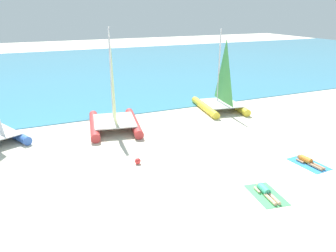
{
  "coord_description": "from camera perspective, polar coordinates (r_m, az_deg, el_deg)",
  "views": [
    {
      "loc": [
        -7.02,
        -10.64,
        7.32
      ],
      "look_at": [
        0.0,
        5.17,
        1.2
      ],
      "focal_mm": 36.26,
      "sensor_mm": 36.0,
      "label": 1
    }
  ],
  "objects": [
    {
      "name": "ocean_water",
      "position": [
        43.31,
        -14.46,
        9.19
      ],
      "size": [
        120.0,
        40.0,
        0.05
      ],
      "primitive_type": "cube",
      "color": "teal",
      "rests_on": "ground"
    },
    {
      "name": "sunbather_right",
      "position": [
        18.11,
        22.46,
        -5.48
      ],
      "size": [
        0.57,
        1.57,
        0.3
      ],
      "rotation": [
        0.0,
        0.0,
        0.06
      ],
      "color": "orange",
      "rests_on": "towel_right"
    },
    {
      "name": "towel_left",
      "position": [
        14.77,
        16.17,
        -11.05
      ],
      "size": [
        1.38,
        2.05,
        0.01
      ],
      "primitive_type": "cube",
      "rotation": [
        0.0,
        0.0,
        -0.16
      ],
      "color": "#4CB266",
      "rests_on": "ground"
    },
    {
      "name": "ground_plane",
      "position": [
        22.99,
        -4.9,
        0.85
      ],
      "size": [
        120.0,
        120.0,
        0.0
      ],
      "primitive_type": "plane",
      "color": "beige"
    },
    {
      "name": "sunbather_left",
      "position": [
        14.75,
        16.08,
        -10.51
      ],
      "size": [
        0.64,
        1.57,
        0.3
      ],
      "rotation": [
        0.0,
        0.0,
        -0.16
      ],
      "color": "#3FB28C",
      "rests_on": "towel_left"
    },
    {
      "name": "beach_ball",
      "position": [
        16.79,
        -5.11,
        -5.88
      ],
      "size": [
        0.29,
        0.29,
        0.29
      ],
      "primitive_type": "sphere",
      "color": "red",
      "rests_on": "ground"
    },
    {
      "name": "sailboat_red",
      "position": [
        21.42,
        -9.07,
        1.86
      ],
      "size": [
        3.85,
        5.22,
        6.18
      ],
      "rotation": [
        0.0,
        0.0,
        -0.19
      ],
      "color": "#CC3838",
      "rests_on": "ground"
    },
    {
      "name": "sailboat_yellow",
      "position": [
        25.46,
        8.84,
        4.59
      ],
      "size": [
        3.5,
        4.86,
        5.84
      ],
      "rotation": [
        0.0,
        0.0,
        -0.15
      ],
      "color": "yellow",
      "rests_on": "ground"
    },
    {
      "name": "towel_right",
      "position": [
        18.12,
        22.57,
        -5.92
      ],
      "size": [
        1.21,
        1.96,
        0.01
      ],
      "primitive_type": "cube",
      "rotation": [
        0.0,
        0.0,
        0.06
      ],
      "color": "#338CD8",
      "rests_on": "ground"
    }
  ]
}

